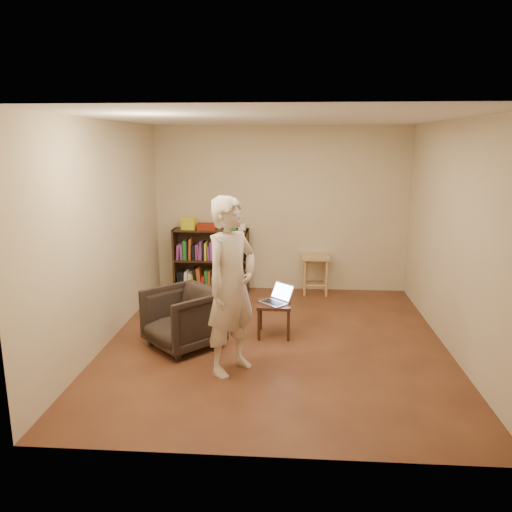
# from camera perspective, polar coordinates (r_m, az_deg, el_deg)

# --- Properties ---
(floor) EXTENTS (4.50, 4.50, 0.00)m
(floor) POSITION_cam_1_polar(r_m,az_deg,el_deg) (6.09, 2.22, -9.78)
(floor) COLOR #4B2518
(floor) RESTS_ON ground
(ceiling) EXTENTS (4.50, 4.50, 0.00)m
(ceiling) POSITION_cam_1_polar(r_m,az_deg,el_deg) (5.62, 2.46, 15.47)
(ceiling) COLOR white
(ceiling) RESTS_ON wall_back
(wall_back) EXTENTS (4.00, 0.00, 4.00)m
(wall_back) POSITION_cam_1_polar(r_m,az_deg,el_deg) (7.94, 2.84, 5.32)
(wall_back) COLOR beige
(wall_back) RESTS_ON floor
(wall_left) EXTENTS (0.00, 4.50, 4.50)m
(wall_left) POSITION_cam_1_polar(r_m,az_deg,el_deg) (6.11, -16.79, 2.48)
(wall_left) COLOR beige
(wall_left) RESTS_ON floor
(wall_right) EXTENTS (0.00, 4.50, 4.50)m
(wall_right) POSITION_cam_1_polar(r_m,az_deg,el_deg) (6.00, 21.81, 1.92)
(wall_right) COLOR beige
(wall_right) RESTS_ON floor
(bookshelf) EXTENTS (1.20, 0.30, 1.00)m
(bookshelf) POSITION_cam_1_polar(r_m,az_deg,el_deg) (8.04, -5.11, -0.86)
(bookshelf) COLOR black
(bookshelf) RESTS_ON floor
(box_yellow) EXTENTS (0.25, 0.19, 0.18)m
(box_yellow) POSITION_cam_1_polar(r_m,az_deg,el_deg) (7.93, -7.66, 3.70)
(box_yellow) COLOR yellow
(box_yellow) RESTS_ON bookshelf
(red_cloth) EXTENTS (0.30, 0.23, 0.10)m
(red_cloth) POSITION_cam_1_polar(r_m,az_deg,el_deg) (7.89, -5.67, 3.37)
(red_cloth) COLOR maroon
(red_cloth) RESTS_ON bookshelf
(box_green) EXTENTS (0.15, 0.15, 0.13)m
(box_green) POSITION_cam_1_polar(r_m,az_deg,el_deg) (7.83, -2.78, 3.47)
(box_green) COLOR #20782D
(box_green) RESTS_ON bookshelf
(box_white) EXTENTS (0.12, 0.12, 0.09)m
(box_white) POSITION_cam_1_polar(r_m,az_deg,el_deg) (7.84, -1.62, 3.34)
(box_white) COLOR white
(box_white) RESTS_ON bookshelf
(stool) EXTENTS (0.42, 0.42, 0.61)m
(stool) POSITION_cam_1_polar(r_m,az_deg,el_deg) (7.88, 6.82, -0.77)
(stool) COLOR tan
(stool) RESTS_ON floor
(armchair) EXTENTS (1.06, 1.06, 0.69)m
(armchair) POSITION_cam_1_polar(r_m,az_deg,el_deg) (5.91, -8.33, -7.04)
(armchair) COLOR black
(armchair) RESTS_ON floor
(side_table) EXTENTS (0.41, 0.41, 0.42)m
(side_table) POSITION_cam_1_polar(r_m,az_deg,el_deg) (6.17, 2.09, -6.01)
(side_table) COLOR black
(side_table) RESTS_ON floor
(laptop) EXTENTS (0.47, 0.47, 0.22)m
(laptop) POSITION_cam_1_polar(r_m,az_deg,el_deg) (6.15, 2.39, -4.86)
(laptop) COLOR #B2B2B7
(laptop) RESTS_ON side_table
(person) EXTENTS (0.75, 0.80, 1.84)m
(person) POSITION_cam_1_polar(r_m,az_deg,el_deg) (5.07, -2.84, -3.50)
(person) COLOR beige
(person) RESTS_ON floor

